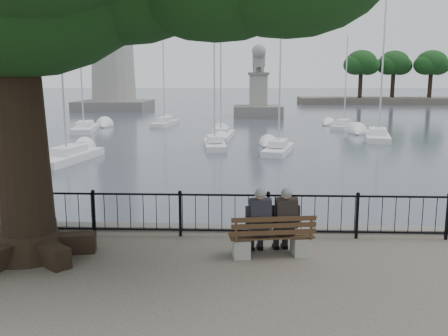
# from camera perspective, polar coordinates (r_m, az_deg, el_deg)

# --- Properties ---
(harbor) EXTENTS (260.00, 260.00, 1.20)m
(harbor) POSITION_cam_1_polar(r_m,az_deg,el_deg) (12.17, 0.10, -9.34)
(harbor) COLOR #5B5955
(harbor) RESTS_ON ground
(railing) EXTENTS (22.06, 0.06, 1.00)m
(railing) POSITION_cam_1_polar(r_m,az_deg,el_deg) (11.38, -0.00, -5.16)
(railing) COLOR black
(railing) RESTS_ON ground
(bench) EXTENTS (1.77, 0.77, 0.90)m
(bench) POSITION_cam_1_polar(r_m,az_deg,el_deg) (10.28, 5.45, -8.35)
(bench) COLOR gray
(bench) RESTS_ON ground
(person_left) EXTENTS (0.46, 0.75, 1.43)m
(person_left) POSITION_cam_1_polar(r_m,az_deg,el_deg) (10.22, 4.00, -6.41)
(person_left) COLOR black
(person_left) RESTS_ON ground
(person_right) EXTENTS (0.46, 0.75, 1.43)m
(person_right) POSITION_cam_1_polar(r_m,az_deg,el_deg) (10.33, 6.92, -6.29)
(person_right) COLOR black
(person_right) RESTS_ON ground
(lighthouse) EXTENTS (9.75, 9.75, 29.92)m
(lighthouse) POSITION_cam_1_polar(r_m,az_deg,el_deg) (73.26, -12.76, 16.38)
(lighthouse) COLOR #5B5955
(lighthouse) RESTS_ON ground
(lion_monument) EXTENTS (5.58, 5.58, 8.33)m
(lion_monument) POSITION_cam_1_polar(r_m,az_deg,el_deg) (58.47, 3.92, 7.86)
(lion_monument) COLOR #5B5955
(lion_monument) RESTS_ON ground
(sailboat_a) EXTENTS (2.53, 5.79, 9.61)m
(sailboat_a) POSITION_cam_1_polar(r_m,az_deg,el_deg) (28.96, -17.32, 1.32)
(sailboat_a) COLOR silver
(sailboat_a) RESTS_ON ground
(sailboat_b) EXTENTS (1.84, 4.79, 10.71)m
(sailboat_b) POSITION_cam_1_polar(r_m,az_deg,el_deg) (32.94, -1.07, 2.92)
(sailboat_b) COLOR silver
(sailboat_b) RESTS_ON ground
(sailboat_c) EXTENTS (2.37, 4.86, 9.05)m
(sailboat_c) POSITION_cam_1_polar(r_m,az_deg,el_deg) (30.91, 6.22, 2.29)
(sailboat_c) COLOR silver
(sailboat_c) RESTS_ON ground
(sailboat_d) EXTENTS (2.86, 6.12, 10.21)m
(sailboat_d) POSITION_cam_1_polar(r_m,az_deg,el_deg) (38.94, 17.13, 3.56)
(sailboat_d) COLOR silver
(sailboat_d) RESTS_ON ground
(sailboat_e) EXTENTS (2.70, 6.24, 14.22)m
(sailboat_e) POSITION_cam_1_polar(r_m,az_deg,el_deg) (44.62, -15.61, 4.57)
(sailboat_e) COLOR silver
(sailboat_e) RESTS_ON ground
(sailboat_f) EXTENTS (1.96, 5.54, 11.46)m
(sailboat_f) POSITION_cam_1_polar(r_m,az_deg,el_deg) (37.79, -0.35, 3.88)
(sailboat_f) COLOR silver
(sailboat_f) RESTS_ON ground
(sailboat_g) EXTENTS (3.12, 4.88, 8.32)m
(sailboat_g) POSITION_cam_1_polar(r_m,az_deg,el_deg) (46.88, 13.49, 4.79)
(sailboat_g) COLOR silver
(sailboat_g) RESTS_ON ground
(sailboat_h) EXTENTS (2.16, 5.14, 11.81)m
(sailboat_h) POSITION_cam_1_polar(r_m,az_deg,el_deg) (48.56, -6.76, 5.28)
(sailboat_h) COLOR silver
(sailboat_h) RESTS_ON ground
(far_shore) EXTENTS (30.00, 8.60, 9.18)m
(far_shore) POSITION_cam_1_polar(r_m,az_deg,el_deg) (91.42, 18.56, 9.46)
(far_shore) COLOR #4A453D
(far_shore) RESTS_ON ground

